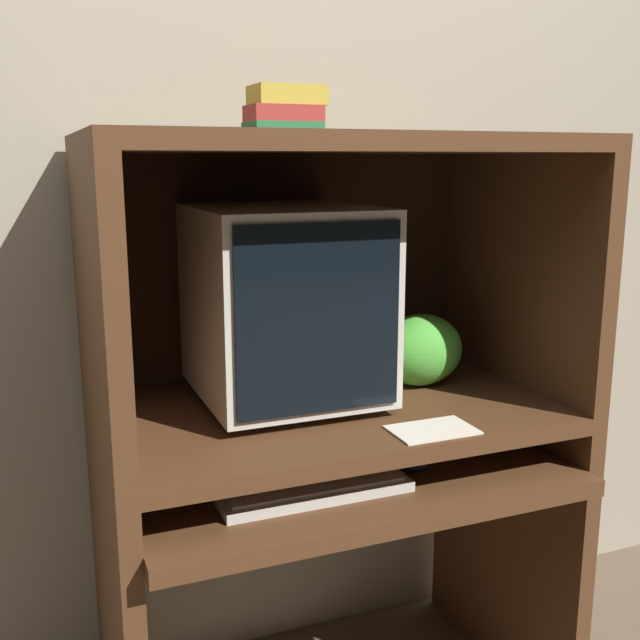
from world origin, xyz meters
TOP-DOWN VIEW (x-y plane):
  - wall_back at (0.00, 0.67)m, footprint 6.00×0.06m
  - desk_base at (0.00, 0.26)m, footprint 1.01×0.66m
  - desk_monitor_shelf at (0.00, 0.31)m, footprint 1.01×0.61m
  - hutch_upper at (0.00, 0.34)m, footprint 1.01×0.61m
  - crt_monitor at (-0.09, 0.37)m, footprint 0.38×0.43m
  - keyboard at (-0.12, 0.12)m, footprint 0.39×0.14m
  - mouse at (0.13, 0.14)m, footprint 0.06×0.04m
  - snack_bag at (0.25, 0.36)m, footprint 0.21×0.16m
  - book_stack at (-0.09, 0.34)m, footprint 0.16×0.12m
  - paper_card at (0.12, 0.07)m, footprint 0.17×0.11m

SIDE VIEW (x-z plane):
  - desk_base at x=0.00m, z-range 0.08..0.76m
  - keyboard at x=-0.12m, z-range 0.67..0.70m
  - mouse at x=0.13m, z-range 0.67..0.70m
  - desk_monitor_shelf at x=0.00m, z-range 0.71..0.82m
  - paper_card at x=0.12m, z-range 0.79..0.80m
  - snack_bag at x=0.25m, z-range 0.79..0.96m
  - crt_monitor at x=-0.09m, z-range 0.80..1.23m
  - hutch_upper at x=0.00m, z-range 0.89..1.47m
  - wall_back at x=0.00m, z-range 0.00..2.60m
  - book_stack at x=-0.09m, z-range 1.37..1.47m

